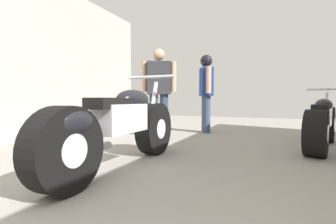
{
  "coord_description": "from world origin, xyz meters",
  "views": [
    {
      "loc": [
        0.87,
        0.33,
        0.7
      ],
      "look_at": [
        -0.45,
        3.42,
        0.54
      ],
      "focal_mm": 26.43,
      "sensor_mm": 36.0,
      "label": 1
    }
  ],
  "objects_px": {
    "motorcycle_black_naked": "(321,124)",
    "motorcycle_maroon_cruiser": "(119,127)",
    "mechanic_in_blue": "(159,87)",
    "mechanic_with_helmet": "(206,86)"
  },
  "relations": [
    {
      "from": "mechanic_in_blue",
      "to": "motorcycle_black_naked",
      "type": "bearing_deg",
      "value": -3.92
    },
    {
      "from": "mechanic_in_blue",
      "to": "mechanic_with_helmet",
      "type": "relative_size",
      "value": 1.01
    },
    {
      "from": "motorcycle_black_naked",
      "to": "mechanic_with_helmet",
      "type": "bearing_deg",
      "value": 150.79
    },
    {
      "from": "motorcycle_maroon_cruiser",
      "to": "mechanic_in_blue",
      "type": "xyz_separation_m",
      "value": [
        -0.6,
        2.22,
        0.52
      ]
    },
    {
      "from": "motorcycle_maroon_cruiser",
      "to": "mechanic_with_helmet",
      "type": "relative_size",
      "value": 1.3
    },
    {
      "from": "motorcycle_maroon_cruiser",
      "to": "mechanic_with_helmet",
      "type": "xyz_separation_m",
      "value": [
        0.09,
        3.14,
        0.57
      ]
    },
    {
      "from": "mechanic_in_blue",
      "to": "motorcycle_maroon_cruiser",
      "type": "bearing_deg",
      "value": -74.89
    },
    {
      "from": "motorcycle_black_naked",
      "to": "motorcycle_maroon_cruiser",
      "type": "bearing_deg",
      "value": -135.46
    },
    {
      "from": "motorcycle_black_naked",
      "to": "mechanic_with_helmet",
      "type": "distance_m",
      "value": 2.36
    },
    {
      "from": "motorcycle_black_naked",
      "to": "mechanic_in_blue",
      "type": "height_order",
      "value": "mechanic_in_blue"
    }
  ]
}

